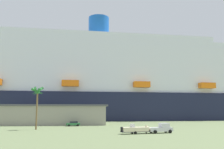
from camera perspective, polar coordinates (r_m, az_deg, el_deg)
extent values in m
plane|color=#66754C|center=(107.73, 3.44, -11.14)|extent=(600.00, 600.00, 0.00)
cube|color=#191E38|center=(142.26, 12.01, -7.47)|extent=(249.70, 39.26, 14.14)
cube|color=white|center=(142.64, 11.90, -3.99)|extent=(219.78, 35.85, 3.15)
cube|color=white|center=(141.23, 9.97, -2.72)|extent=(205.70, 34.82, 3.15)
cube|color=white|center=(140.06, 8.01, -1.43)|extent=(195.81, 34.27, 3.15)
cube|color=white|center=(139.12, 6.02, -0.11)|extent=(187.51, 33.28, 3.15)
cube|color=white|center=(138.43, 4.00, 1.22)|extent=(181.83, 32.67, 3.15)
cube|color=white|center=(137.99, 1.97, 2.57)|extent=(173.10, 31.96, 3.15)
cube|color=white|center=(137.80, -0.07, 3.91)|extent=(161.85, 31.30, 3.15)
cube|color=white|center=(137.86, -2.13, 5.26)|extent=(154.83, 30.72, 3.15)
cube|color=white|center=(138.18, -4.18, 6.59)|extent=(147.24, 29.76, 3.15)
cube|color=white|center=(138.74, -6.24, 7.90)|extent=(140.72, 29.01, 3.15)
cylinder|color=#1959B2|center=(141.56, -3.11, 10.77)|extent=(11.96, 11.96, 12.12)
cube|color=orange|center=(116.95, -9.72, -2.03)|extent=(8.09, 3.42, 2.80)
cube|color=orange|center=(121.47, 6.96, -2.32)|extent=(8.09, 3.42, 2.80)
cube|color=orange|center=(135.14, 21.34, -2.42)|extent=(8.09, 3.42, 2.80)
cube|color=gray|center=(96.20, -14.14, -9.25)|extent=(42.25, 22.20, 6.64)
cube|color=#4C4C51|center=(96.21, -14.06, -7.09)|extent=(43.94, 23.09, 0.60)
cube|color=silver|center=(58.27, 11.21, -12.46)|extent=(5.78, 2.60, 0.90)
cube|color=silver|center=(58.69, 12.07, -11.53)|extent=(2.20, 2.05, 0.90)
cube|color=#26333F|center=(59.02, 12.66, -11.58)|extent=(0.28, 1.68, 0.63)
cylinder|color=black|center=(60.11, 12.46, -12.73)|extent=(0.83, 0.37, 0.80)
cylinder|color=black|center=(58.37, 13.44, -12.83)|extent=(0.83, 0.37, 0.80)
cylinder|color=black|center=(58.40, 9.16, -12.95)|extent=(0.83, 0.37, 0.80)
cylinder|color=black|center=(56.61, 10.06, -13.07)|extent=(0.83, 0.37, 0.80)
cube|color=#595960|center=(55.70, 5.39, -13.17)|extent=(6.60, 2.51, 0.16)
cube|color=#595960|center=(57.22, 9.01, -12.98)|extent=(2.11, 0.35, 0.10)
cylinder|color=black|center=(56.54, 4.71, -13.26)|extent=(0.66, 0.29, 0.64)
cylinder|color=black|center=(54.67, 5.50, -13.42)|extent=(0.66, 0.29, 0.64)
cube|color=beige|center=(55.65, 5.38, -12.63)|extent=(6.04, 2.64, 0.90)
cone|color=beige|center=(56.98, 8.56, -12.47)|extent=(1.39, 1.94, 1.82)
cube|color=silver|center=(55.39, 4.79, -11.82)|extent=(0.90, 1.08, 0.70)
cube|color=black|center=(54.57, 2.26, -12.74)|extent=(0.41, 0.54, 1.10)
cylinder|color=brown|center=(70.36, -17.19, -8.06)|extent=(0.45, 0.45, 10.22)
cone|color=#287233|center=(70.56, -16.68, -3.84)|extent=(1.12, 3.47, 2.11)
cone|color=#287233|center=(70.92, -16.86, -3.85)|extent=(3.49, 1.84, 1.88)
cone|color=#287233|center=(70.93, -17.12, -3.84)|extent=(3.37, 2.20, 2.01)
cone|color=#287233|center=(70.64, -17.32, -3.82)|extent=(1.01, 3.33, 2.42)
cone|color=#287233|center=(70.27, -17.22, -3.80)|extent=(3.18, 2.57, 2.07)
cone|color=#287233|center=(70.20, -16.85, -3.81)|extent=(2.96, 2.29, 2.75)
sphere|color=#287233|center=(70.55, -17.01, -3.91)|extent=(1.10, 1.10, 1.10)
cube|color=#2D723F|center=(83.36, -9.11, -11.38)|extent=(4.58, 2.36, 0.70)
cube|color=#1E232D|center=(83.36, -8.95, -10.95)|extent=(2.65, 1.93, 0.55)
cylinder|color=black|center=(82.27, -10.03, -11.64)|extent=(0.68, 0.30, 0.66)
cylinder|color=black|center=(84.06, -10.21, -11.56)|extent=(0.68, 0.30, 0.66)
cylinder|color=black|center=(82.73, -8.01, -11.67)|extent=(0.68, 0.30, 0.66)
cylinder|color=black|center=(84.51, -8.22, -11.59)|extent=(0.68, 0.30, 0.66)
cube|color=red|center=(91.91, -23.29, -10.52)|extent=(4.32, 1.92, 0.70)
cube|color=#1E232D|center=(91.93, -23.40, -10.12)|extent=(2.44, 1.68, 0.55)
cylinder|color=black|center=(92.44, -22.30, -10.78)|extent=(0.67, 0.24, 0.66)
cylinder|color=black|center=(90.72, -22.57, -10.82)|extent=(0.67, 0.24, 0.66)
cylinder|color=black|center=(93.14, -24.01, -10.66)|extent=(0.67, 0.24, 0.66)
cylinder|color=black|center=(91.43, -24.31, -10.70)|extent=(0.67, 0.24, 0.66)
cube|color=black|center=(96.72, -5.90, -11.02)|extent=(4.81, 2.37, 0.70)
cube|color=#1E232D|center=(96.64, -6.03, -10.65)|extent=(2.77, 1.92, 0.55)
cylinder|color=black|center=(97.93, -5.13, -11.20)|extent=(0.68, 0.31, 0.66)
cylinder|color=black|center=(96.22, -4.88, -11.25)|extent=(0.68, 0.31, 0.66)
cylinder|color=black|center=(97.27, -6.91, -11.19)|extent=(0.68, 0.31, 0.66)
cylinder|color=black|center=(95.56, -6.69, -11.25)|extent=(0.68, 0.31, 0.66)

